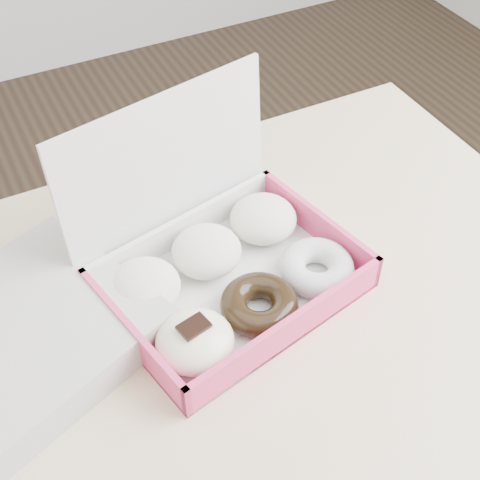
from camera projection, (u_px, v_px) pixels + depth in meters
name	position (u px, v px, depth m)	size (l,w,h in m)	color
table	(151.00, 451.00, 0.74)	(1.20, 0.80, 0.75)	#D2BB8A
donut_box	(221.00, 265.00, 0.79)	(0.33, 0.29, 0.21)	white
newspapers	(15.00, 343.00, 0.72)	(0.28, 0.22, 0.04)	beige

